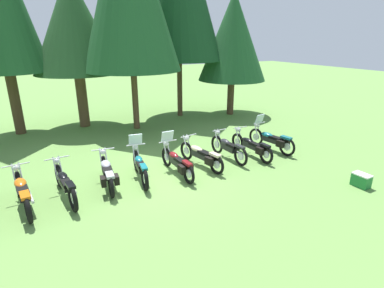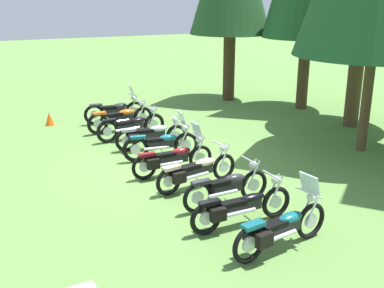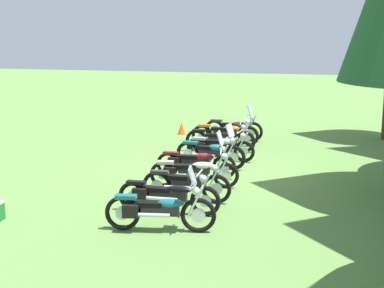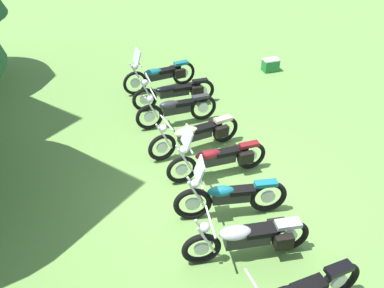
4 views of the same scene
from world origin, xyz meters
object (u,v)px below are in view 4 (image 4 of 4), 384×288
motorcycle_7 (176,109)px  motorcycle_6 (196,134)px  motorcycle_8 (176,92)px  motorcycle_4 (229,196)px  motorcycle_5 (219,158)px  motorcycle_3 (249,237)px  motorcycle_9 (161,75)px  picnic_cooler (271,65)px

motorcycle_7 → motorcycle_6: bearing=95.4°
motorcycle_7 → motorcycle_8: size_ratio=0.92×
motorcycle_4 → motorcycle_5: bearing=-91.3°
motorcycle_3 → motorcycle_6: size_ratio=0.97×
motorcycle_7 → motorcycle_9: (2.09, -0.03, 0.02)m
motorcycle_5 → motorcycle_8: bearing=-89.2°
picnic_cooler → motorcycle_3: bearing=152.5°
motorcycle_5 → motorcycle_7: (2.29, 0.40, -0.01)m
motorcycle_4 → motorcycle_8: bearing=-82.5°
motorcycle_8 → motorcycle_7: bearing=74.6°
motorcycle_4 → picnic_cooler: motorcycle_4 is taller
motorcycle_4 → motorcycle_6: motorcycle_4 is taller
motorcycle_4 → motorcycle_7: motorcycle_4 is taller
motorcycle_9 → motorcycle_7: bearing=79.4°
motorcycle_3 → motorcycle_7: 4.56m
motorcycle_4 → picnic_cooler: (5.91, -3.60, -0.27)m
motorcycle_3 → picnic_cooler: (6.95, -3.62, -0.25)m
motorcycle_4 → motorcycle_8: 4.47m
motorcycle_6 → motorcycle_9: (3.34, 0.16, 0.03)m
motorcycle_5 → picnic_cooler: bearing=-128.2°
motorcycle_4 → motorcycle_9: size_ratio=0.97×
motorcycle_3 → motorcycle_8: 5.51m
motorcycle_5 → motorcycle_6: size_ratio=0.98×
motorcycle_6 → picnic_cooler: motorcycle_6 is taller
motorcycle_3 → motorcycle_6: 3.30m
motorcycle_4 → motorcycle_9: bearing=-80.4°
motorcycle_7 → motorcycle_8: bearing=-106.6°
motorcycle_5 → motorcycle_6: motorcycle_5 is taller
motorcycle_4 → motorcycle_6: bearing=-82.0°
motorcycle_8 → motorcycle_3: bearing=87.5°
motorcycle_3 → motorcycle_7: size_ratio=1.04×
motorcycle_3 → motorcycle_8: bearing=-85.2°
motorcycle_4 → picnic_cooler: size_ratio=4.17×
motorcycle_8 → motorcycle_9: (1.14, 0.19, 0.04)m
motorcycle_5 → motorcycle_8: (3.24, 0.17, -0.03)m
motorcycle_6 → motorcycle_9: motorcycle_9 is taller
motorcycle_4 → picnic_cooler: 6.93m
motorcycle_7 → motorcycle_8: 0.98m
motorcycle_4 → motorcycle_5: (1.23, -0.20, -0.01)m
motorcycle_6 → motorcycle_5: bearing=90.3°
motorcycle_3 → motorcycle_8: motorcycle_8 is taller
motorcycle_4 → motorcycle_3: bearing=96.8°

